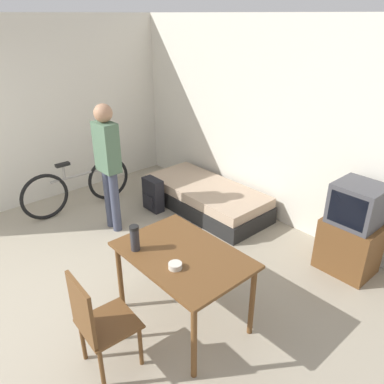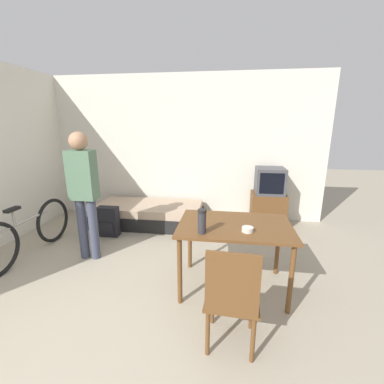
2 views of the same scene
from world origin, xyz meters
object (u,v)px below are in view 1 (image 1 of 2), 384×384
(daybed, at_px, (206,197))
(dining_table, at_px, (183,262))
(person_standing, at_px, (108,159))
(wooden_chair, at_px, (96,321))
(backpack, at_px, (153,195))
(bicycle, at_px, (78,187))
(mate_bowl, at_px, (175,266))
(tv, at_px, (352,231))
(thermos_flask, at_px, (135,237))

(daybed, bearing_deg, dining_table, -48.85)
(daybed, xyz_separation_m, person_standing, (-0.43, -1.33, 0.82))
(wooden_chair, bearing_deg, daybed, 119.75)
(wooden_chair, relative_size, person_standing, 0.54)
(person_standing, bearing_deg, backpack, 95.49)
(wooden_chair, xyz_separation_m, bicycle, (-2.77, 1.19, -0.16))
(daybed, height_order, backpack, backpack)
(mate_bowl, height_order, backpack, mate_bowl)
(dining_table, bearing_deg, tv, 71.54)
(thermos_flask, xyz_separation_m, mate_bowl, (0.45, 0.10, -0.11))
(wooden_chair, xyz_separation_m, mate_bowl, (0.15, 0.68, 0.27))
(person_standing, bearing_deg, thermos_flask, -22.78)
(tv, bearing_deg, bicycle, -155.09)
(dining_table, distance_m, mate_bowl, 0.25)
(wooden_chair, distance_m, backpack, 2.82)
(wooden_chair, relative_size, backpack, 1.87)
(daybed, relative_size, mate_bowl, 17.04)
(dining_table, xyz_separation_m, wooden_chair, (-0.03, -0.87, -0.16))
(tv, xyz_separation_m, thermos_flask, (-0.97, -2.19, 0.39))
(backpack, bearing_deg, daybed, 50.73)
(daybed, bearing_deg, bicycle, -132.18)
(daybed, bearing_deg, thermos_flask, -59.43)
(backpack, bearing_deg, mate_bowl, -31.40)
(bicycle, bearing_deg, tv, 24.91)
(bicycle, distance_m, person_standing, 1.07)
(dining_table, xyz_separation_m, thermos_flask, (-0.33, -0.28, 0.23))
(wooden_chair, bearing_deg, backpack, 134.99)
(wooden_chair, xyz_separation_m, thermos_flask, (-0.30, 0.59, 0.38))
(tv, height_order, thermos_flask, tv)
(person_standing, xyz_separation_m, mate_bowl, (2.07, -0.58, -0.22))
(tv, xyz_separation_m, bicycle, (-3.44, -1.59, -0.16))
(dining_table, height_order, backpack, dining_table)
(wooden_chair, height_order, mate_bowl, wooden_chair)
(daybed, relative_size, tv, 1.83)
(bicycle, distance_m, mate_bowl, 2.99)
(dining_table, bearing_deg, wooden_chair, -91.90)
(thermos_flask, bearing_deg, bicycle, 166.39)
(tv, bearing_deg, mate_bowl, -103.87)
(daybed, relative_size, dining_table, 1.64)
(bicycle, bearing_deg, wooden_chair, -23.19)
(daybed, height_order, bicycle, bicycle)
(person_standing, bearing_deg, bicycle, -174.46)
(tv, height_order, wooden_chair, tv)
(mate_bowl, bearing_deg, backpack, 148.60)
(dining_table, xyz_separation_m, person_standing, (-1.95, 0.40, 0.33))
(wooden_chair, bearing_deg, person_standing, 146.52)
(dining_table, relative_size, backpack, 2.41)
(person_standing, height_order, backpack, person_standing)
(tv, xyz_separation_m, mate_bowl, (-0.52, -2.10, 0.28))
(bicycle, xyz_separation_m, mate_bowl, (2.92, -0.50, 0.44))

